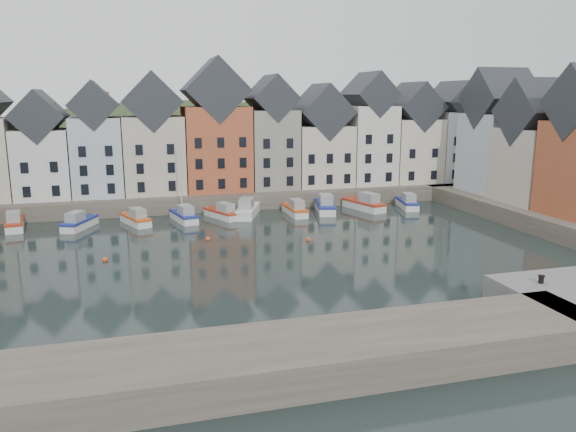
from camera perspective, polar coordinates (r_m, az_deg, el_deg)
name	(u,v)px	position (r m, az deg, el deg)	size (l,w,h in m)	color
ground	(263,259)	(51.98, -2.57, -4.34)	(260.00, 260.00, 0.00)	black
far_quay	(215,194)	(80.55, -7.43, 2.21)	(90.00, 16.00, 2.00)	#4E473B
right_quay	(572,218)	(71.89, 26.87, -0.20)	(14.00, 54.00, 2.00)	#4E473B
near_wall	(168,374)	(29.94, -12.07, -15.45)	(50.00, 6.00, 2.00)	#4E473B
hillside	(198,269)	(110.14, -9.12, -5.29)	(153.60, 70.40, 64.00)	#233219
far_terrace	(239,139)	(78.14, -5.02, 7.79)	(72.37, 8.16, 17.78)	beige
right_terrace	(540,145)	(73.94, 24.25, 6.56)	(8.30, 24.25, 16.36)	silver
mooring_buoys	(211,246)	(56.31, -7.79, -2.99)	(20.50, 5.50, 0.50)	#CD4A18
boat_a	(15,223)	(70.22, -26.03, -0.65)	(2.72, 6.28, 2.33)	silver
boat_b	(79,223)	(67.61, -20.48, -0.65)	(3.99, 6.11, 2.25)	silver
boat_c	(136,219)	(67.67, -15.19, -0.30)	(3.71, 6.05, 2.22)	silver
boat_d	(184,215)	(68.06, -10.51, 0.06)	(3.13, 6.19, 11.32)	silver
boat_e	(222,213)	(69.15, -6.67, 0.31)	(3.98, 5.96, 2.20)	silver
boat_f	(248,210)	(69.95, -4.13, 0.60)	(4.43, 7.11, 2.61)	silver
boat_g	(295,210)	(70.61, 0.74, 0.66)	(1.95, 6.00, 2.29)	silver
boat_h	(325,206)	(72.54, 3.79, 1.02)	(3.64, 7.21, 2.65)	silver
boat_i	(365,204)	(74.35, 7.81, 1.20)	(3.96, 7.11, 2.61)	silver
boat_j	(407,203)	(76.66, 12.03, 1.31)	(3.14, 6.28, 2.31)	silver
mooring_bollard	(541,279)	(42.81, 24.33, -5.84)	(0.48, 0.48, 0.56)	black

